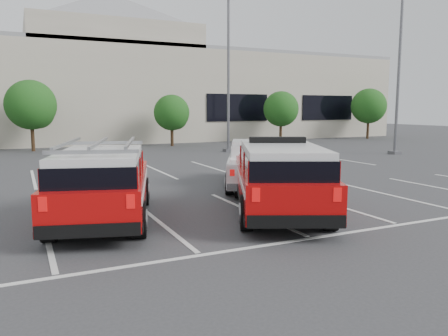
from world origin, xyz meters
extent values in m
plane|color=#343437|center=(0.00, 0.00, 0.00)|extent=(120.00, 120.00, 0.00)
cube|color=silver|center=(0.00, 4.50, 0.01)|extent=(23.00, 15.00, 0.01)
cube|color=beige|center=(0.00, 32.00, 4.00)|extent=(60.00, 15.00, 8.00)
cube|color=gray|center=(0.00, 32.00, 8.15)|extent=(60.00, 15.00, 0.30)
cube|color=beige|center=(2.00, 30.50, 9.00)|extent=(14.00, 12.00, 2.00)
pyramid|color=gray|center=(2.00, 30.50, 11.60)|extent=(15.98, 15.98, 3.20)
cylinder|color=#3F2B19|center=(-5.00, 22.00, 0.92)|extent=(0.24, 0.24, 1.84)
sphere|color=#144B14|center=(-5.00, 22.00, 3.16)|extent=(3.37, 3.37, 3.37)
sphere|color=#144B14|center=(-4.60, 22.20, 2.65)|extent=(2.24, 2.24, 2.24)
cylinder|color=#3F2B19|center=(5.00, 22.00, 0.76)|extent=(0.24, 0.24, 1.51)
sphere|color=#144B14|center=(5.00, 22.00, 2.60)|extent=(2.77, 2.77, 2.77)
sphere|color=#144B14|center=(5.40, 22.20, 2.18)|extent=(1.85, 1.85, 1.85)
cylinder|color=#3F2B19|center=(15.00, 22.00, 0.84)|extent=(0.24, 0.24, 1.67)
sphere|color=#144B14|center=(15.00, 22.00, 2.88)|extent=(3.07, 3.07, 3.07)
sphere|color=#144B14|center=(15.40, 22.20, 2.42)|extent=(2.05, 2.05, 2.05)
cylinder|color=#3F2B19|center=(25.00, 22.00, 0.92)|extent=(0.24, 0.24, 1.84)
sphere|color=#144B14|center=(25.00, 22.00, 3.16)|extent=(3.37, 3.37, 3.37)
sphere|color=#144B14|center=(25.40, 22.20, 2.65)|extent=(2.24, 2.24, 2.24)
cube|color=#59595E|center=(7.00, 16.00, 0.10)|extent=(0.60, 0.60, 0.20)
cylinder|color=#59595E|center=(7.00, 16.00, 5.00)|extent=(0.18, 0.18, 10.00)
cube|color=#59595E|center=(16.00, 10.00, 0.10)|extent=(0.60, 0.60, 0.20)
cylinder|color=#59595E|center=(16.00, 10.00, 5.00)|extent=(0.18, 0.18, 10.00)
cube|color=#B40808|center=(0.69, -0.33, 0.82)|extent=(4.47, 6.33, 0.91)
cube|color=black|center=(0.46, -0.82, 1.52)|extent=(3.59, 4.68, 0.48)
cube|color=silver|center=(0.46, -0.82, 1.85)|extent=(3.51, 4.59, 0.17)
cube|color=black|center=(0.85, 0.02, 2.02)|extent=(1.59, 0.95, 0.16)
cube|color=silver|center=(2.11, 3.59, 0.72)|extent=(4.24, 5.73, 0.79)
cube|color=black|center=(2.34, 4.03, 1.32)|extent=(2.44, 2.53, 0.42)
cube|color=silver|center=(2.34, 4.03, 1.61)|extent=(2.39, 2.48, 0.15)
cube|color=#B40808|center=(-3.94, 0.76, 0.80)|extent=(3.53, 5.74, 0.88)
cube|color=black|center=(-4.09, 0.26, 1.47)|extent=(2.90, 4.08, 0.46)
cube|color=silver|center=(-4.09, 0.26, 1.79)|extent=(2.83, 4.00, 0.17)
cube|color=#A5A5A8|center=(-4.09, 0.26, 2.08)|extent=(2.85, 3.74, 0.06)
camera|label=1|loc=(-5.84, -10.63, 2.90)|focal=35.00mm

